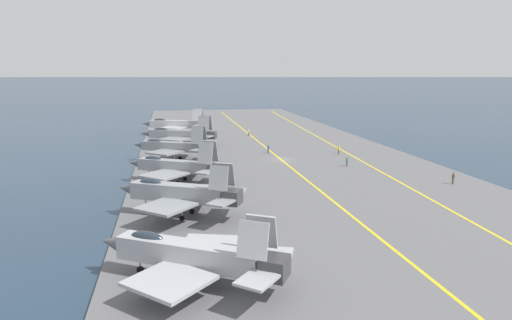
# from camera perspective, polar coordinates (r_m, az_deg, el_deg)

# --- Properties ---
(ground_plane) EXTENTS (2000.00, 2000.00, 0.00)m
(ground_plane) POSITION_cam_1_polar(r_m,az_deg,el_deg) (85.25, 3.11, -0.19)
(ground_plane) COLOR #23384C
(carrier_deck) EXTENTS (216.14, 52.53, 0.40)m
(carrier_deck) POSITION_cam_1_polar(r_m,az_deg,el_deg) (85.21, 3.11, -0.06)
(carrier_deck) COLOR slate
(carrier_deck) RESTS_ON ground
(deck_stripe_foul_line) EXTENTS (194.22, 11.74, 0.01)m
(deck_stripe_foul_line) POSITION_cam_1_polar(r_m,az_deg,el_deg) (89.69, 12.11, 0.41)
(deck_stripe_foul_line) COLOR yellow
(deck_stripe_foul_line) RESTS_ON carrier_deck
(deck_stripe_centerline) EXTENTS (194.53, 0.36, 0.01)m
(deck_stripe_centerline) POSITION_cam_1_polar(r_m,az_deg,el_deg) (85.17, 3.11, 0.07)
(deck_stripe_centerline) COLOR yellow
(deck_stripe_centerline) RESTS_ON carrier_deck
(parked_jet_nearest) EXTENTS (13.07, 15.88, 5.96)m
(parked_jet_nearest) POSITION_cam_1_polar(r_m,az_deg,el_deg) (36.66, -8.16, -11.63)
(parked_jet_nearest) COLOR #A8AAAF
(parked_jet_nearest) RESTS_ON carrier_deck
(parked_jet_second) EXTENTS (12.74, 15.06, 6.42)m
(parked_jet_second) POSITION_cam_1_polar(r_m,az_deg,el_deg) (52.46, -9.53, -4.07)
(parked_jet_second) COLOR gray
(parked_jet_second) RESTS_ON carrier_deck
(parked_jet_third) EXTENTS (13.09, 15.31, 6.42)m
(parked_jet_third) POSITION_cam_1_polar(r_m,az_deg,el_deg) (68.59, -9.94, -0.75)
(parked_jet_third) COLOR gray
(parked_jet_third) RESTS_ON carrier_deck
(parked_jet_fourth) EXTENTS (12.17, 15.36, 6.63)m
(parked_jet_fourth) POSITION_cam_1_polar(r_m,az_deg,el_deg) (84.92, -10.31, 1.68)
(parked_jet_fourth) COLOR gray
(parked_jet_fourth) RESTS_ON carrier_deck
(parked_jet_fifth) EXTENTS (12.31, 17.29, 6.73)m
(parked_jet_fifth) POSITION_cam_1_polar(r_m,az_deg,el_deg) (101.67, -9.55, 3.21)
(parked_jet_fifth) COLOR gray
(parked_jet_fifth) RESTS_ON carrier_deck
(parked_jet_sixth) EXTENTS (12.28, 17.44, 6.55)m
(parked_jet_sixth) POSITION_cam_1_polar(r_m,az_deg,el_deg) (119.54, -9.98, 4.46)
(parked_jet_sixth) COLOR #A8AAAF
(parked_jet_sixth) RESTS_ON carrier_deck
(crew_green_vest) EXTENTS (0.41, 0.31, 1.71)m
(crew_green_vest) POSITION_cam_1_polar(r_m,az_deg,el_deg) (80.45, 11.30, -0.12)
(crew_green_vest) COLOR #4C473D
(crew_green_vest) RESTS_ON carrier_deck
(crew_blue_vest) EXTENTS (0.32, 0.42, 1.72)m
(crew_blue_vest) POSITION_cam_1_polar(r_m,az_deg,el_deg) (91.43, 1.54, 1.46)
(crew_blue_vest) COLOR #383328
(crew_blue_vest) RESTS_ON carrier_deck
(crew_brown_vest) EXTENTS (0.45, 0.45, 1.82)m
(crew_brown_vest) POSITION_cam_1_polar(r_m,az_deg,el_deg) (72.61, 23.43, -2.02)
(crew_brown_vest) COLOR #4C473D
(crew_brown_vest) RESTS_ON carrier_deck
(crew_yellow_vest) EXTENTS (0.45, 0.45, 1.74)m
(crew_yellow_vest) POSITION_cam_1_polar(r_m,az_deg,el_deg) (91.60, 10.30, 1.31)
(crew_yellow_vest) COLOR #4C473D
(crew_yellow_vest) RESTS_ON carrier_deck
(crew_white_vest) EXTENTS (0.35, 0.44, 1.72)m
(crew_white_vest) POSITION_cam_1_polar(r_m,az_deg,el_deg) (115.55, -0.91, 3.53)
(crew_white_vest) COLOR #232328
(crew_white_vest) RESTS_ON carrier_deck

